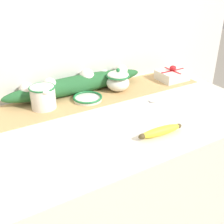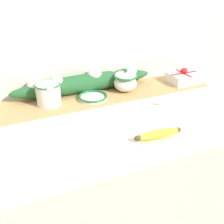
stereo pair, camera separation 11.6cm
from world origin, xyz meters
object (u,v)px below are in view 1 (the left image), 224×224
(spoon, at_px, (151,101))
(sugar_bowl, at_px, (118,81))
(gift_box, at_px, (172,75))
(small_dish, at_px, (88,98))
(cream_pitcher, at_px, (43,96))
(banana, at_px, (161,131))

(spoon, bearing_deg, sugar_bowl, 121.80)
(gift_box, bearing_deg, spoon, -148.79)
(spoon, bearing_deg, small_dish, 159.83)
(sugar_bowl, height_order, spoon, sugar_bowl)
(small_dish, height_order, spoon, small_dish)
(sugar_bowl, bearing_deg, spoon, -71.28)
(sugar_bowl, xyz_separation_m, gift_box, (0.35, -0.02, -0.03))
(sugar_bowl, bearing_deg, small_dish, -171.79)
(cream_pitcher, bearing_deg, small_dish, -7.71)
(banana, distance_m, spoon, 0.30)
(gift_box, bearing_deg, small_dish, -179.54)
(sugar_bowl, relative_size, gift_box, 0.76)
(cream_pitcher, distance_m, spoon, 0.51)
(cream_pitcher, height_order, banana, cream_pitcher)
(cream_pitcher, xyz_separation_m, sugar_bowl, (0.40, -0.00, -0.00))
(spoon, distance_m, gift_box, 0.33)
(small_dish, bearing_deg, spoon, -33.25)
(banana, height_order, spoon, banana)
(small_dish, xyz_separation_m, banana, (0.10, -0.43, 0.00))
(cream_pitcher, distance_m, small_dish, 0.22)
(cream_pitcher, xyz_separation_m, gift_box, (0.75, -0.02, -0.03))
(cream_pitcher, xyz_separation_m, banana, (0.31, -0.46, -0.04))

